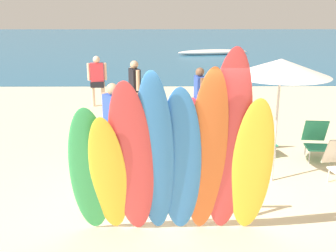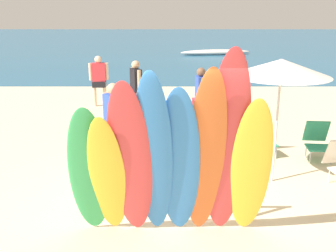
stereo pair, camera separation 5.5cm
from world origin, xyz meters
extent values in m
plane|color=beige|center=(0.00, 14.00, 0.00)|extent=(60.00, 60.00, 0.00)
cube|color=#235B7F|center=(0.00, 30.46, 0.01)|extent=(60.00, 40.00, 0.02)
cylinder|color=brown|center=(-1.26, 0.00, 0.37)|extent=(0.07, 0.07, 0.75)
cylinder|color=brown|center=(1.26, 0.00, 0.37)|extent=(0.07, 0.07, 0.75)
cylinder|color=brown|center=(0.00, 0.00, 0.75)|extent=(2.64, 0.06, 0.06)
ellipsoid|color=#38B266|center=(-1.06, -0.62, 1.02)|extent=(0.62, 0.81, 2.04)
ellipsoid|color=yellow|center=(-0.81, -0.64, 0.97)|extent=(0.52, 0.82, 1.94)
ellipsoid|color=#D13D42|center=(-0.49, -0.71, 1.20)|extent=(0.63, 0.92, 2.39)
ellipsoid|color=#337AD1|center=(-0.19, -0.72, 1.26)|extent=(0.55, 0.98, 2.52)
ellipsoid|color=#337AD1|center=(0.15, -0.66, 1.15)|extent=(0.61, 0.84, 2.30)
ellipsoid|color=orange|center=(0.49, -0.67, 1.27)|extent=(0.57, 0.89, 2.54)
ellipsoid|color=#D13D42|center=(0.77, -0.65, 1.38)|extent=(0.60, 0.85, 2.76)
ellipsoid|color=yellow|center=(1.11, -0.62, 1.07)|extent=(0.59, 0.77, 2.15)
cylinder|color=tan|center=(-0.98, 2.06, 0.42)|extent=(0.13, 0.13, 0.83)
cylinder|color=tan|center=(-1.21, 2.31, 0.42)|extent=(0.13, 0.13, 0.83)
cube|color=black|center=(-1.10, 2.18, 0.77)|extent=(0.45, 0.28, 0.20)
cube|color=#2D4CB2|center=(-1.10, 2.18, 1.16)|extent=(0.45, 0.47, 0.65)
sphere|color=tan|center=(-1.10, 2.18, 1.60)|extent=(0.24, 0.24, 0.24)
cylinder|color=tan|center=(-0.91, 1.98, 1.19)|extent=(0.10, 0.10, 0.58)
cylinder|color=tan|center=(-1.28, 2.39, 1.19)|extent=(0.10, 0.10, 0.58)
cylinder|color=tan|center=(-0.85, 5.51, 0.41)|extent=(0.13, 0.13, 0.82)
cylinder|color=tan|center=(-0.98, 5.82, 0.41)|extent=(0.13, 0.13, 0.82)
cube|color=#2D4CB2|center=(-0.92, 5.66, 0.76)|extent=(0.44, 0.27, 0.20)
cube|color=black|center=(-0.92, 5.66, 1.15)|extent=(0.37, 0.48, 0.64)
sphere|color=tan|center=(-0.92, 5.66, 1.58)|extent=(0.23, 0.23, 0.23)
cylinder|color=tan|center=(-0.81, 5.41, 1.18)|extent=(0.10, 0.10, 0.57)
cylinder|color=tan|center=(-1.03, 5.91, 1.18)|extent=(0.10, 0.10, 0.57)
cylinder|color=beige|center=(-2.40, 7.17, 0.40)|extent=(0.12, 0.12, 0.80)
cylinder|color=beige|center=(-2.08, 7.22, 0.40)|extent=(0.12, 0.12, 0.80)
cube|color=black|center=(-2.24, 7.20, 0.73)|extent=(0.43, 0.26, 0.19)
cube|color=#DB333D|center=(-2.24, 7.20, 1.11)|extent=(0.44, 0.27, 0.62)
sphere|color=beige|center=(-2.24, 7.20, 1.53)|extent=(0.22, 0.22, 0.22)
cylinder|color=beige|center=(-2.50, 7.16, 1.14)|extent=(0.10, 0.10, 0.55)
cylinder|color=beige|center=(-1.98, 7.23, 1.14)|extent=(0.10, 0.10, 0.55)
cylinder|color=brown|center=(0.83, 4.82, 0.40)|extent=(0.12, 0.12, 0.80)
cylinder|color=brown|center=(0.88, 4.49, 0.40)|extent=(0.12, 0.12, 0.80)
cube|color=#DB333D|center=(0.85, 4.65, 0.74)|extent=(0.43, 0.26, 0.19)
cube|color=#2D4CB2|center=(0.85, 4.65, 1.11)|extent=(0.28, 0.44, 0.63)
sphere|color=brown|center=(0.85, 4.65, 1.54)|extent=(0.23, 0.23, 0.23)
cylinder|color=brown|center=(0.81, 4.92, 1.15)|extent=(0.10, 0.10, 0.56)
cylinder|color=brown|center=(0.89, 4.39, 1.15)|extent=(0.10, 0.10, 0.56)
cylinder|color=#B7B7BC|center=(3.01, 1.26, 0.14)|extent=(0.02, 0.02, 0.28)
cylinder|color=#B7B7BC|center=(2.98, 2.19, 0.14)|extent=(0.02, 0.02, 0.28)
cylinder|color=#B7B7BC|center=(3.39, 2.16, 0.14)|extent=(0.02, 0.02, 0.28)
cylinder|color=#B7B7BC|center=(3.01, 2.57, 0.14)|extent=(0.02, 0.02, 0.28)
cylinder|color=#B7B7BC|center=(3.43, 2.53, 0.14)|extent=(0.02, 0.02, 0.28)
cube|color=#2D9370|center=(3.20, 2.36, 0.30)|extent=(0.54, 0.49, 0.03)
cube|color=#2D9370|center=(3.23, 2.70, 0.56)|extent=(0.52, 0.30, 0.51)
cylinder|color=#B7B7BC|center=(1.93, 2.38, 0.14)|extent=(0.02, 0.02, 0.28)
cylinder|color=#B7B7BC|center=(2.34, 2.48, 0.14)|extent=(0.02, 0.02, 0.28)
cylinder|color=#B7B7BC|center=(1.83, 2.74, 0.14)|extent=(0.02, 0.02, 0.28)
cylinder|color=#B7B7BC|center=(2.24, 2.85, 0.14)|extent=(0.02, 0.02, 0.28)
cube|color=#2D9370|center=(2.09, 2.61, 0.30)|extent=(0.60, 0.56, 0.03)
cube|color=#2D9370|center=(2.00, 2.96, 0.55)|extent=(0.56, 0.41, 0.50)
cylinder|color=silver|center=(1.97, 1.35, 1.11)|extent=(0.04, 0.04, 2.23)
cone|color=silver|center=(1.97, 1.35, 2.15)|extent=(1.73, 1.73, 0.30)
ellipsoid|color=silver|center=(3.17, 21.26, 0.17)|extent=(4.82, 1.54, 0.38)
camera|label=1|loc=(-0.06, -5.53, 3.19)|focal=42.38mm
camera|label=2|loc=(0.00, -5.53, 3.19)|focal=42.38mm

